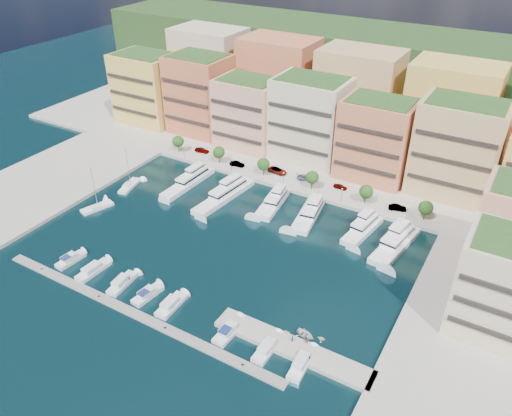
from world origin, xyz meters
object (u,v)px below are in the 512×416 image
Objects in this scene: tender_1 at (287,332)px; car_3 at (306,178)px; sailboat_1 at (97,208)px; person_1 at (306,340)px; cruiser_8 at (267,348)px; cruiser_4 at (147,295)px; tree_1 at (219,152)px; lamppost_2 at (283,177)px; car_4 at (340,187)px; car_1 at (237,164)px; cruiser_1 at (70,260)px; lamppost_1 at (231,162)px; cruiser_2 at (93,270)px; cruiser_3 at (122,283)px; yacht_1 at (190,181)px; sailboat_2 at (129,186)px; lamppost_3 at (342,193)px; tree_2 at (263,164)px; person_0 at (292,338)px; tree_4 at (366,192)px; car_5 at (397,208)px; yacht_2 at (226,194)px; car_0 at (202,150)px; tree_5 at (426,208)px; yacht_5 at (363,228)px; tender_3 at (321,338)px; tender_2 at (305,334)px; yacht_6 at (396,242)px; car_2 at (278,171)px; tree_0 at (178,141)px; yacht_3 at (274,201)px; cruiser_5 at (171,305)px; cruiser_7 at (229,331)px; yacht_4 at (309,213)px; cruiser_9 at (301,364)px; lamppost_4 at (407,211)px; lamppost_0 at (184,149)px.

tender_1 is 0.29× the size of car_3.
sailboat_1 is 8.48× the size of person_1.
cruiser_8 is 0.61× the size of sailboat_1.
tree_1 is at bearing 109.69° from cruiser_4.
car_4 is at bearing 23.48° from lamppost_2.
cruiser_1 is at bearing 162.11° from car_1.
lamppost_1 is at bearing 104.85° from cruiser_4.
cruiser_2 is 1.05× the size of cruiser_3.
yacht_1 is 13.57× the size of person_1.
tree_1 is 29.23m from sailboat_2.
lamppost_2 and lamppost_3 have the same top height.
car_4 is (23.09, 4.25, -3.06)m from tree_2.
tree_4 is at bearing -12.66° from person_0.
tree_4 is at bearing 81.48° from car_5.
car_3 is at bearing 63.48° from cruiser_1.
yacht_2 is at bearing 93.61° from car_5.
sailboat_1 reaches higher than car_0.
tree_5 reaches higher than yacht_5.
tender_3 reaches higher than tender_2.
person_1 is (1.19, -2.35, 1.38)m from tender_2.
yacht_5 reaches higher than person_0.
yacht_6 is 3.33× the size of car_2.
tree_0 is 0.34× the size of yacht_3.
tender_3 is 0.31× the size of car_3.
cruiser_5 is 0.60× the size of sailboat_1.
tree_1 reaches higher than cruiser_7.
cruiser_5 is (-9.93, -45.74, -0.54)m from yacht_4.
yacht_1 is at bearing 142.91° from cruiser_9.
yacht_2 reaches higher than person_1.
yacht_3 is 2.29× the size of cruiser_1.
yacht_5 is 62.98m from car_0.
cruiser_7 is at bearing -72.62° from lamppost_2.
lamppost_4 reaches higher than tender_3.
person_0 is (39.97, 3.52, 1.28)m from cruiser_3.
lamppost_1 is at bearing 84.35° from car_3.
cruiser_5 is 5.09× the size of person_1.
sailboat_2 is at bearing -141.77° from tree_2.
lamppost_4 is at bearing -1.73° from tree_0.
tree_4 reaches higher than lamppost_4.
yacht_3 is 3.57× the size of car_5.
lamppost_2 is 18.00m from lamppost_3.
sailboat_2 reaches higher than lamppost_0.
tree_0 is 1.04× the size of car_3.
lamppost_0 is 6.80m from car_0.
tree_5 is at bearing -29.31° from person_0.
yacht_2 is 55.50m from tender_2.
tender_1 is (-0.55, -40.85, -0.79)m from yacht_5.
yacht_1 is at bearing 146.03° from car_1.
person_1 reaches higher than cruiser_4.
lamppost_2 is 0.26× the size of yacht_5.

